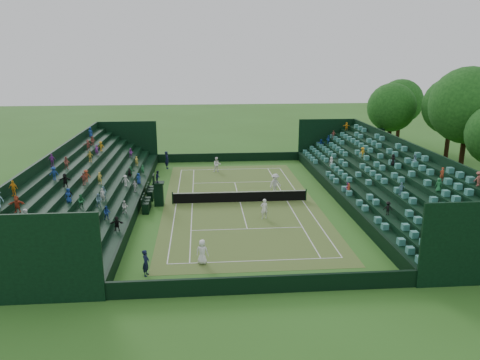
{
  "coord_description": "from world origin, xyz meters",
  "views": [
    {
      "loc": [
        -3.23,
        -38.4,
        12.51
      ],
      "look_at": [
        0.0,
        0.0,
        2.0
      ],
      "focal_mm": 35.0,
      "sensor_mm": 36.0,
      "label": 1
    }
  ],
  "objects_px": {
    "player_near_west": "(202,252)",
    "player_near_east": "(264,209)",
    "player_far_west": "(217,165)",
    "player_far_east": "(275,184)",
    "umpire_chair": "(158,191)",
    "tennis_net": "(240,196)"
  },
  "relations": [
    {
      "from": "player_near_west",
      "to": "player_near_east",
      "type": "bearing_deg",
      "value": -106.18
    },
    {
      "from": "tennis_net",
      "to": "player_near_west",
      "type": "bearing_deg",
      "value": -105.48
    },
    {
      "from": "tennis_net",
      "to": "player_far_east",
      "type": "relative_size",
      "value": 6.13
    },
    {
      "from": "player_near_east",
      "to": "player_far_east",
      "type": "height_order",
      "value": "player_far_east"
    },
    {
      "from": "tennis_net",
      "to": "player_near_west",
      "type": "distance_m",
      "value": 12.44
    },
    {
      "from": "player_near_west",
      "to": "player_near_east",
      "type": "relative_size",
      "value": 0.97
    },
    {
      "from": "umpire_chair",
      "to": "player_near_east",
      "type": "distance_m",
      "value": 9.36
    },
    {
      "from": "player_near_west",
      "to": "player_near_east",
      "type": "height_order",
      "value": "player_near_east"
    },
    {
      "from": "player_near_west",
      "to": "player_far_east",
      "type": "height_order",
      "value": "player_far_east"
    },
    {
      "from": "player_near_west",
      "to": "player_far_west",
      "type": "height_order",
      "value": "player_far_west"
    },
    {
      "from": "umpire_chair",
      "to": "player_far_east",
      "type": "height_order",
      "value": "umpire_chair"
    },
    {
      "from": "tennis_net",
      "to": "player_near_east",
      "type": "distance_m",
      "value": 4.53
    },
    {
      "from": "player_near_west",
      "to": "player_far_west",
      "type": "relative_size",
      "value": 0.95
    },
    {
      "from": "player_near_east",
      "to": "player_far_east",
      "type": "relative_size",
      "value": 0.84
    },
    {
      "from": "player_far_west",
      "to": "player_far_east",
      "type": "bearing_deg",
      "value": -60.1
    },
    {
      "from": "player_near_west",
      "to": "player_near_east",
      "type": "distance_m",
      "value": 9.13
    },
    {
      "from": "player_far_west",
      "to": "player_far_east",
      "type": "distance_m",
      "value": 9.91
    },
    {
      "from": "tennis_net",
      "to": "player_far_west",
      "type": "xyz_separation_m",
      "value": [
        -1.6,
        10.77,
        0.3
      ]
    },
    {
      "from": "umpire_chair",
      "to": "player_near_east",
      "type": "xyz_separation_m",
      "value": [
        8.45,
        -4.01,
        -0.49
      ]
    },
    {
      "from": "player_far_west",
      "to": "player_near_west",
      "type": "bearing_deg",
      "value": -94.82
    },
    {
      "from": "umpire_chair",
      "to": "player_far_west",
      "type": "relative_size",
      "value": 1.82
    },
    {
      "from": "player_near_east",
      "to": "player_far_west",
      "type": "xyz_separation_m",
      "value": [
        -3.13,
        15.03,
        0.02
      ]
    }
  ]
}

